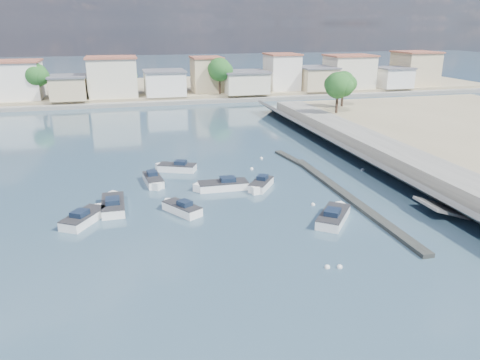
# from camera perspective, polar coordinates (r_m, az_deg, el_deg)

# --- Properties ---
(ground) EXTENTS (400.00, 400.00, 0.00)m
(ground) POSITION_cam_1_polar(r_m,az_deg,el_deg) (72.53, -2.94, 5.45)
(ground) COLOR #2C4558
(ground) RESTS_ON ground
(seawall_walkway) EXTENTS (5.00, 90.00, 1.80)m
(seawall_walkway) POSITION_cam_1_polar(r_m,az_deg,el_deg) (55.58, 22.19, 0.94)
(seawall_walkway) COLOR slate
(seawall_walkway) RESTS_ON ground
(breakwater) EXTENTS (2.00, 31.02, 0.35)m
(breakwater) POSITION_cam_1_polar(r_m,az_deg,el_deg) (49.63, 11.44, -0.93)
(breakwater) COLOR black
(breakwater) RESTS_ON ground
(far_shore_land) EXTENTS (160.00, 40.00, 1.40)m
(far_shore_land) POSITION_cam_1_polar(r_m,az_deg,el_deg) (123.05, -7.99, 11.03)
(far_shore_land) COLOR gray
(far_shore_land) RESTS_ON ground
(far_shore_quay) EXTENTS (160.00, 2.50, 0.80)m
(far_shore_quay) POSITION_cam_1_polar(r_m,az_deg,el_deg) (102.47, -6.53, 9.44)
(far_shore_quay) COLOR slate
(far_shore_quay) RESTS_ON ground
(far_town) EXTENTS (113.01, 12.80, 8.35)m
(far_town) POSITION_cam_1_polar(r_m,az_deg,el_deg) (109.62, -1.41, 12.53)
(far_town) COLOR beige
(far_town) RESTS_ON far_shore_land
(shore_trees) EXTENTS (74.56, 38.32, 7.92)m
(shore_trees) POSITION_cam_1_polar(r_m,az_deg,el_deg) (100.42, -1.58, 12.71)
(shore_trees) COLOR #38281E
(shore_trees) RESTS_ON ground
(motorboat_a) EXTENTS (3.43, 4.23, 1.48)m
(motorboat_a) POSITION_cam_1_polar(r_m,az_deg,el_deg) (43.08, -7.26, -3.45)
(motorboat_a) COLOR white
(motorboat_a) RESTS_ON ground
(motorboat_b) EXTENTS (3.99, 4.82, 1.48)m
(motorboat_b) POSITION_cam_1_polar(r_m,az_deg,el_deg) (42.94, -18.31, -4.36)
(motorboat_b) COLOR white
(motorboat_b) RESTS_ON ground
(motorboat_c) EXTENTS (5.74, 2.06, 1.48)m
(motorboat_c) POSITION_cam_1_polar(r_m,az_deg,el_deg) (48.61, -2.40, -0.72)
(motorboat_c) COLOR white
(motorboat_c) RESTS_ON ground
(motorboat_d) EXTENTS (3.52, 4.05, 1.48)m
(motorboat_d) POSITION_cam_1_polar(r_m,az_deg,el_deg) (48.79, 2.52, -0.65)
(motorboat_d) COLOR white
(motorboat_d) RESTS_ON ground
(motorboat_e) EXTENTS (2.06, 5.71, 1.48)m
(motorboat_e) POSITION_cam_1_polar(r_m,az_deg,el_deg) (45.21, -15.20, -2.90)
(motorboat_e) COLOR white
(motorboat_e) RESTS_ON ground
(motorboat_f) EXTENTS (4.79, 3.34, 1.48)m
(motorboat_f) POSITION_cam_1_polar(r_m,az_deg,el_deg) (55.21, -7.90, 1.49)
(motorboat_f) COLOR white
(motorboat_f) RESTS_ON ground
(motorboat_g) EXTENTS (2.09, 4.86, 1.48)m
(motorboat_g) POSITION_cam_1_polar(r_m,az_deg,el_deg) (50.99, -10.50, -0.09)
(motorboat_g) COLOR white
(motorboat_g) RESTS_ON ground
(motorboat_h) EXTENTS (4.67, 5.17, 1.48)m
(motorboat_h) POSITION_cam_1_polar(r_m,az_deg,el_deg) (41.89, 11.40, -4.33)
(motorboat_h) COLOR white
(motorboat_h) RESTS_ON ground
(mooring_buoys) EXTENTS (14.22, 28.68, 0.40)m
(mooring_buoys) POSITION_cam_1_polar(r_m,az_deg,el_deg) (47.19, 7.86, -1.91)
(mooring_buoys) COLOR white
(mooring_buoys) RESTS_ON ground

